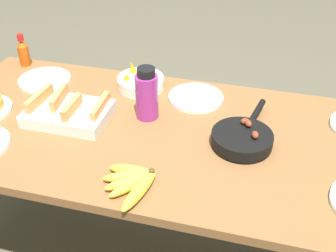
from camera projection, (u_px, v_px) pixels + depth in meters
name	position (u px, v px, depth m)	size (l,w,h in m)	color
dining_table	(168.00, 152.00, 1.63)	(1.88, 0.84, 0.75)	brown
banana_bunch	(133.00, 181.00, 1.33)	(0.17, 0.20, 0.04)	yellow
melon_tray	(68.00, 112.00, 1.64)	(0.32, 0.22, 0.10)	silver
skillet	(243.00, 138.00, 1.50)	(0.22, 0.37, 0.08)	black
empty_plate_far_left	(196.00, 98.00, 1.77)	(0.23, 0.23, 0.02)	white
empty_plate_mid_edge	(45.00, 80.00, 1.89)	(0.23, 0.23, 0.02)	white
fruit_bowl_mango	(141.00, 82.00, 1.83)	(0.20, 0.20, 0.11)	white
water_bottle	(147.00, 94.00, 1.61)	(0.09, 0.09, 0.21)	#992D89
hot_sauce_bottle	(23.00, 52.00, 1.99)	(0.05, 0.05, 0.16)	#C64C0F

